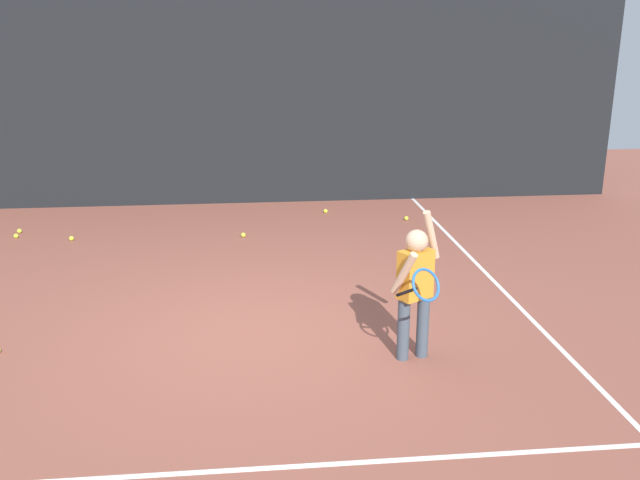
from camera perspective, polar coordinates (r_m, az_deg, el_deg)
name	(u,v)px	position (r m, az deg, el deg)	size (l,w,h in m)	color
ground_plane	(248,332)	(6.89, -6.00, -7.58)	(20.00, 20.00, 0.00)	brown
court_line_baseline	(248,469)	(4.94, -5.95, -18.32)	(9.00, 0.05, 0.00)	white
court_line_sideline	(498,286)	(8.30, 14.52, -3.66)	(0.05, 9.00, 0.00)	white
back_fence_windscreen	(244,92)	(11.69, -6.33, 12.02)	(12.81, 0.08, 3.72)	black
fence_post_1	(114,89)	(11.94, -16.61, 11.89)	(0.09, 0.09, 3.87)	slate
fence_post_2	(368,87)	(11.92, 3.97, 12.53)	(0.09, 0.09, 3.87)	slate
fence_post_3	(604,85)	(13.27, 22.41, 11.78)	(0.09, 0.09, 3.87)	slate
tennis_player	(415,283)	(6.11, 7.89, -3.54)	(0.50, 0.82, 1.35)	#3F4C59
tennis_ball_1	(406,218)	(10.86, 7.14, 1.79)	(0.07, 0.07, 0.07)	#CCE033
tennis_ball_2	(72,238)	(10.34, -19.84, 0.12)	(0.07, 0.07, 0.07)	#CCE033
tennis_ball_3	(16,236)	(10.76, -23.81, 0.31)	(0.07, 0.07, 0.07)	#CCE033
tennis_ball_4	(326,211)	(11.21, 0.46, 2.41)	(0.07, 0.07, 0.07)	#CCE033
tennis_ball_5	(19,231)	(11.01, -23.58, 0.69)	(0.07, 0.07, 0.07)	#CCE033
tennis_ball_6	(243,235)	(9.96, -6.35, 0.42)	(0.07, 0.07, 0.07)	#CCE033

